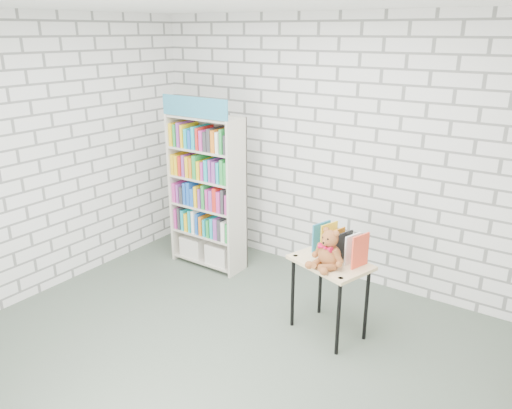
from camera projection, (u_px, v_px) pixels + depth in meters
The scene contains 6 objects.
ground at pixel (219, 357), 4.21m from camera, with size 4.50×4.50×0.00m, color #4A5649.
room_shell at pixel (213, 151), 3.62m from camera, with size 4.52×4.02×2.81m.
bookshelf at pixel (207, 191), 5.63m from camera, with size 0.88×0.34×1.96m.
display_table at pixel (330, 271), 4.37m from camera, with size 0.77×0.64×0.72m.
table_books at pixel (340, 243), 4.35m from camera, with size 0.50×0.33×0.28m.
teddy_bear at pixel (328, 252), 4.19m from camera, with size 0.31×0.30×0.34m.
Camera 1 is at (2.27, -2.74, 2.61)m, focal length 35.00 mm.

